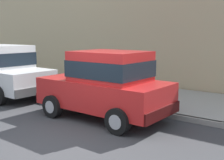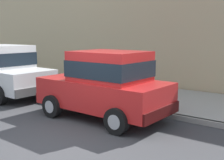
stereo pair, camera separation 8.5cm
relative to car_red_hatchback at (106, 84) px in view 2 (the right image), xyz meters
The scene contains 8 objects.
ground_plane 2.35m from the car_red_hatchback, behind, with size 80.00×80.00×0.00m, color #38383A.
curb 1.44m from the car_red_hatchback, 13.96° to the right, with size 0.16×64.00×0.14m, color gray.
sidewalk 3.03m from the car_red_hatchback, ahead, with size 3.60×64.00×0.14m, color #99968E.
car_red_hatchback is the anchor object (origin of this frame).
car_white_sedan 5.09m from the car_red_hatchback, 89.47° to the left, with size 2.16×4.66×1.92m.
dog_brown 3.74m from the car_red_hatchback, 28.77° to the left, with size 0.49×0.64×0.49m.
fire_hydrant 5.76m from the car_red_hatchback, 74.51° to the left, with size 0.34×0.24×0.72m.
building_facade 6.69m from the car_red_hatchback, 40.44° to the left, with size 0.50×20.00×4.71m, color tan.
Camera 2 is at (-4.04, -4.62, 2.33)m, focal length 46.47 mm.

